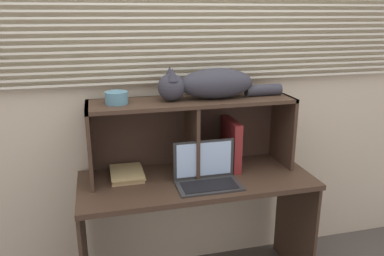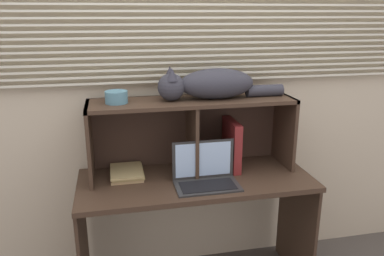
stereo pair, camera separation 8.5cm
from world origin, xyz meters
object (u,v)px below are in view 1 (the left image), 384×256
small_basket (117,98)px  laptop (207,175)px  binder_upright (231,144)px  cat (209,84)px  book_stack (127,174)px

small_basket → laptop: bearing=-23.1°
laptop → binder_upright: binder_upright is taller
cat → laptop: 0.52m
laptop → small_basket: small_basket is taller
cat → laptop: size_ratio=2.11×
cat → laptop: (-0.07, -0.20, -0.47)m
laptop → binder_upright: 0.30m
book_stack → small_basket: bearing=-175.2°
binder_upright → book_stack: 0.65m
cat → binder_upright: 0.40m
laptop → book_stack: size_ratio=1.40×
laptop → book_stack: bearing=155.0°
cat → binder_upright: cat is taller
cat → book_stack: cat is taller
book_stack → small_basket: 0.46m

